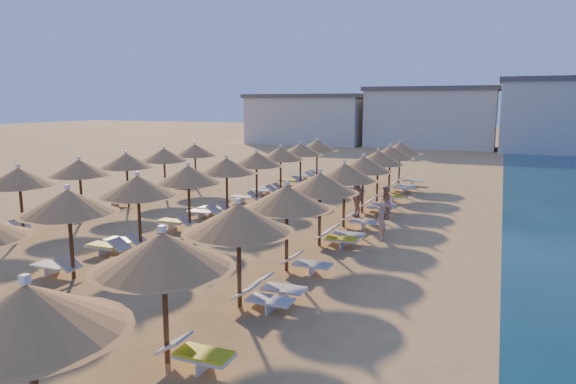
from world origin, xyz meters
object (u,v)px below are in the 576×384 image
at_px(parasol_row_east, 333,178).
at_px(parasol_row_west, 209,171).
at_px(beachgoer_c, 357,197).
at_px(beachgoer_a, 381,222).
at_px(beachgoer_b, 385,203).

xyz_separation_m(parasol_row_east, parasol_row_west, (-5.81, 0.00, 0.00)).
xyz_separation_m(beachgoer_c, beachgoer_a, (2.07, -3.94, -0.16)).
height_order(parasol_row_east, beachgoer_b, parasol_row_east).
bearing_deg(parasol_row_west, beachgoer_c, 34.36).
bearing_deg(parasol_row_west, beachgoer_a, -0.06).
xyz_separation_m(parasol_row_west, beachgoer_c, (5.76, 3.94, -1.45)).
bearing_deg(beachgoer_a, beachgoer_b, 172.72).
distance_m(parasol_row_east, beachgoer_a, 2.59).
bearing_deg(beachgoer_b, beachgoer_a, -6.19).
xyz_separation_m(parasol_row_east, beachgoer_b, (1.35, 3.85, -1.60)).
bearing_deg(parasol_row_west, beachgoer_b, 28.27).
distance_m(parasol_row_west, beachgoer_b, 8.29).
bearing_deg(beachgoer_c, beachgoer_b, 45.92).
height_order(parasol_row_west, beachgoer_c, parasol_row_west).
height_order(beachgoer_c, beachgoer_a, beachgoer_c).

